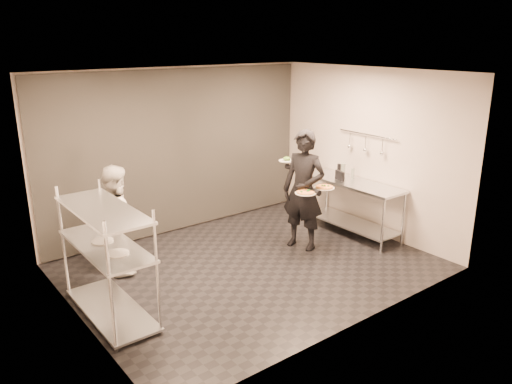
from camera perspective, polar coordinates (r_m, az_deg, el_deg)
room_shell at (r=7.93m, az=-5.76°, el=3.70°), size 5.00×4.00×2.80m
pass_rack at (r=6.22m, az=-16.67°, el=-7.01°), size 0.60×1.60×1.50m
prep_counter at (r=8.65m, az=11.00°, el=-0.72°), size 0.60×1.80×0.92m
utensil_rail at (r=8.60m, az=12.45°, el=5.44°), size 0.07×1.20×0.31m
waiter at (r=7.85m, az=5.47°, el=0.19°), size 0.67×0.81×1.91m
chef at (r=7.37m, az=-15.54°, el=-2.94°), size 0.63×0.79×1.57m
pizza_plate_near at (r=7.58m, az=5.68°, el=-0.06°), size 0.32×0.32×0.05m
pizza_plate_far at (r=7.80m, az=7.81°, el=0.55°), size 0.32×0.32×0.05m
salad_plate at (r=7.94m, az=3.53°, el=3.74°), size 0.26×0.26×0.07m
pos_monitor at (r=8.59m, az=9.55°, el=1.85°), size 0.10×0.23×0.16m
bottle_green at (r=8.66m, az=9.90°, el=2.34°), size 0.08×0.08×0.28m
bottle_clear at (r=8.76m, az=11.01°, el=2.12°), size 0.05×0.05×0.18m
bottle_dark at (r=8.85m, az=9.45°, el=2.51°), size 0.06×0.06×0.22m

